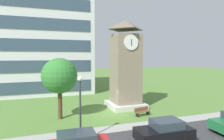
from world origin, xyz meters
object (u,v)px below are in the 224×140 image
at_px(park_bench, 142,111).
at_px(parked_car_black, 164,131).
at_px(tree_near_tower, 60,76).
at_px(clock_tower, 125,69).
at_px(street_lamp, 80,101).

distance_m(park_bench, parked_car_black, 6.51).
distance_m(park_bench, tree_near_tower, 9.34).
bearing_deg(clock_tower, park_bench, -86.15).
height_order(street_lamp, parked_car_black, street_lamp).
distance_m(park_bench, street_lamp, 8.85).
xyz_separation_m(clock_tower, tree_near_tower, (-8.03, -2.03, -0.44)).
relative_size(clock_tower, street_lamp, 2.20).
relative_size(clock_tower, park_bench, 5.75).
height_order(street_lamp, tree_near_tower, tree_near_tower).
bearing_deg(parked_car_black, clock_tower, 82.69).
bearing_deg(tree_near_tower, street_lamp, -81.03).
distance_m(tree_near_tower, parked_car_black, 11.14).
relative_size(park_bench, tree_near_tower, 0.30).
distance_m(clock_tower, park_bench, 5.83).
height_order(clock_tower, tree_near_tower, clock_tower).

